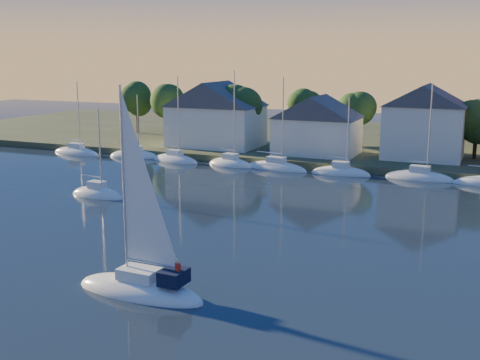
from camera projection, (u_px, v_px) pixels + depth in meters
The scene contains 10 objects.
ground at pixel (116, 348), 30.56m from camera, with size 260.00×260.00×0.00m, color black.
shoreline_land at pixel (383, 146), 97.97m from camera, with size 160.00×50.00×2.00m, color #333E24.
wooden_dock at pixel (351, 170), 77.30m from camera, with size 120.00×3.00×1.00m, color brown.
clubhouse_west at pixel (216, 113), 89.98m from camera, with size 13.65×9.45×9.64m.
clubhouse_centre at pixel (317, 124), 83.06m from camera, with size 11.55×8.40×8.08m.
clubhouse_east at pixel (424, 121), 79.26m from camera, with size 10.50×8.40×9.80m.
tree_line at pixel (384, 108), 84.94m from camera, with size 93.40×5.40×8.90m.
moored_fleet at pixel (345, 174), 74.58m from camera, with size 87.50×2.40×12.05m.
hero_sailboat at pixel (142, 285), 37.40m from camera, with size 9.05×3.16×14.01m.
drifting_sailboat_left at pixel (97, 196), 62.96m from camera, with size 6.53×2.48×10.30m.
Camera 1 is at (16.90, -23.36, 14.69)m, focal length 45.00 mm.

